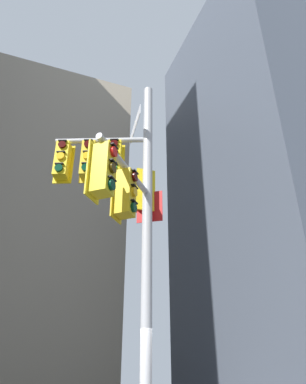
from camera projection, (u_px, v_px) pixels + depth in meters
The scene contains 3 objects.
building_tower_right at pixel (292, 181), 25.27m from camera, with size 13.46×13.46×28.22m, color #4C5460.
building_mid_block at pixel (13, 235), 34.40m from camera, with size 17.57×17.57×28.03m, color tan.
signal_pole_assembly at pixel (121, 197), 8.24m from camera, with size 2.66×3.03×8.91m.
Camera 1 is at (-2.61, -7.18, 1.57)m, focal length 33.43 mm.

